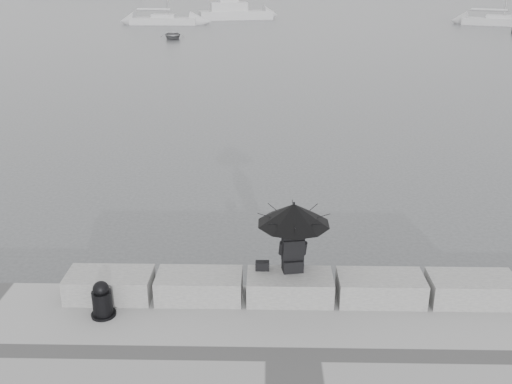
{
  "coord_description": "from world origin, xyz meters",
  "views": [
    {
      "loc": [
        -0.44,
        -9.76,
        6.33
      ],
      "look_at": [
        -0.7,
        3.0,
        1.31
      ],
      "focal_mm": 40.0,
      "sensor_mm": 36.0,
      "label": 1
    }
  ],
  "objects_px": {
    "dinghy": "(173,36)",
    "sailboat_left": "(164,20)",
    "motor_cruiser": "(236,12)",
    "sailboat_right": "(499,21)",
    "seated_person": "(294,220)",
    "mooring_bollard": "(102,302)"
  },
  "relations": [
    {
      "from": "seated_person",
      "to": "motor_cruiser",
      "type": "relative_size",
      "value": 0.14
    },
    {
      "from": "sailboat_left",
      "to": "motor_cruiser",
      "type": "distance_m",
      "value": 11.08
    },
    {
      "from": "sailboat_left",
      "to": "dinghy",
      "type": "xyz_separation_m",
      "value": [
        3.39,
        -15.05,
        -0.23
      ]
    },
    {
      "from": "mooring_bollard",
      "to": "sailboat_left",
      "type": "distance_m",
      "value": 63.4
    },
    {
      "from": "mooring_bollard",
      "to": "dinghy",
      "type": "distance_m",
      "value": 48.02
    },
    {
      "from": "seated_person",
      "to": "sailboat_left",
      "type": "bearing_deg",
      "value": 92.46
    },
    {
      "from": "sailboat_right",
      "to": "motor_cruiser",
      "type": "relative_size",
      "value": 1.3
    },
    {
      "from": "seated_person",
      "to": "sailboat_right",
      "type": "relative_size",
      "value": 0.11
    },
    {
      "from": "motor_cruiser",
      "to": "sailboat_left",
      "type": "bearing_deg",
      "value": -151.94
    },
    {
      "from": "sailboat_right",
      "to": "dinghy",
      "type": "height_order",
      "value": "sailboat_right"
    },
    {
      "from": "motor_cruiser",
      "to": "dinghy",
      "type": "relative_size",
      "value": 2.91
    },
    {
      "from": "dinghy",
      "to": "seated_person",
      "type": "bearing_deg",
      "value": -88.9
    },
    {
      "from": "sailboat_left",
      "to": "motor_cruiser",
      "type": "xyz_separation_m",
      "value": [
        8.28,
        7.35,
        0.37
      ]
    },
    {
      "from": "sailboat_left",
      "to": "sailboat_right",
      "type": "xyz_separation_m",
      "value": [
        40.01,
        -0.27,
        -0.0
      ]
    },
    {
      "from": "mooring_bollard",
      "to": "sailboat_right",
      "type": "distance_m",
      "value": 69.38
    },
    {
      "from": "sailboat_left",
      "to": "motor_cruiser",
      "type": "height_order",
      "value": "sailboat_left"
    },
    {
      "from": "seated_person",
      "to": "mooring_bollard",
      "type": "height_order",
      "value": "seated_person"
    },
    {
      "from": "mooring_bollard",
      "to": "dinghy",
      "type": "height_order",
      "value": "mooring_bollard"
    },
    {
      "from": "seated_person",
      "to": "sailboat_right",
      "type": "bearing_deg",
      "value": 56.87
    },
    {
      "from": "dinghy",
      "to": "sailboat_left",
      "type": "bearing_deg",
      "value": 92.08
    },
    {
      "from": "sailboat_right",
      "to": "dinghy",
      "type": "relative_size",
      "value": 3.77
    },
    {
      "from": "seated_person",
      "to": "sailboat_right",
      "type": "xyz_separation_m",
      "value": [
        26.91,
        61.53,
        -1.52
      ]
    }
  ]
}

